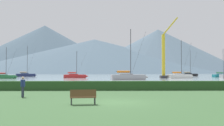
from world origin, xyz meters
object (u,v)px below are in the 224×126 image
at_px(sailboat_slip_5, 26,75).
at_px(park_bench_near_path, 83,96).
at_px(person_seated_viewer, 23,85).
at_px(sailboat_slip_8, 75,76).
at_px(sailboat_slip_1, 128,77).
at_px(sailboat_slip_4, 222,75).
at_px(sailboat_slip_2, 4,76).
at_px(sailboat_slip_11, 189,75).
at_px(dock_crane, 164,59).
at_px(sailboat_slip_7, 180,76).

distance_m(sailboat_slip_5, park_bench_near_path, 89.45).
relative_size(park_bench_near_path, person_seated_viewer, 1.01).
distance_m(sailboat_slip_5, sailboat_slip_8, 30.51).
height_order(sailboat_slip_1, sailboat_slip_4, sailboat_slip_1).
xyz_separation_m(sailboat_slip_2, sailboat_slip_11, (63.54, 34.25, 0.05)).
relative_size(sailboat_slip_2, sailboat_slip_4, 0.91).
distance_m(person_seated_viewer, dock_crane, 59.01).
bearing_deg(sailboat_slip_5, sailboat_slip_11, 6.41).
bearing_deg(sailboat_slip_8, park_bench_near_path, -78.33).
relative_size(sailboat_slip_2, sailboat_slip_11, 0.81).
relative_size(sailboat_slip_5, person_seated_viewer, 7.27).
height_order(sailboat_slip_1, person_seated_viewer, sailboat_slip_1).
height_order(sailboat_slip_4, person_seated_viewer, sailboat_slip_4).
xyz_separation_m(sailboat_slip_2, person_seated_viewer, (21.83, -51.61, 0.39)).
relative_size(sailboat_slip_2, person_seated_viewer, 5.35).
bearing_deg(sailboat_slip_2, sailboat_slip_1, -16.54).
bearing_deg(dock_crane, park_bench_near_path, -107.48).
bearing_deg(person_seated_viewer, sailboat_slip_11, 67.45).
bearing_deg(dock_crane, sailboat_slip_7, 2.98).
bearing_deg(sailboat_slip_2, park_bench_near_path, -62.97).
bearing_deg(sailboat_slip_1, sailboat_slip_11, 49.75).
relative_size(sailboat_slip_2, sailboat_slip_5, 0.74).
bearing_deg(sailboat_slip_11, person_seated_viewer, -116.67).
xyz_separation_m(sailboat_slip_1, sailboat_slip_8, (-14.93, 17.53, -0.16)).
height_order(sailboat_slip_11, person_seated_viewer, sailboat_slip_11).
distance_m(sailboat_slip_4, sailboat_slip_11, 21.03).
xyz_separation_m(sailboat_slip_1, sailboat_slip_2, (-33.93, 10.93, -0.19)).
distance_m(sailboat_slip_2, sailboat_slip_8, 20.11).
distance_m(sailboat_slip_1, sailboat_slip_7, 21.18).
distance_m(sailboat_slip_8, sailboat_slip_11, 52.43).
bearing_deg(sailboat_slip_2, person_seated_viewer, -65.75).
bearing_deg(park_bench_near_path, person_seated_viewer, 131.88).
xyz_separation_m(park_bench_near_path, dock_crane, (18.43, 58.53, 5.18)).
distance_m(sailboat_slip_7, sailboat_slip_11, 34.42).
bearing_deg(sailboat_slip_2, sailboat_slip_11, 29.64).
xyz_separation_m(sailboat_slip_1, sailboat_slip_7, (16.41, 13.40, -0.10)).
distance_m(park_bench_near_path, person_seated_viewer, 7.10).
xyz_separation_m(sailboat_slip_2, dock_crane, (45.55, 2.21, 5.13)).
distance_m(sailboat_slip_2, sailboat_slip_4, 69.44).
distance_m(sailboat_slip_4, sailboat_slip_5, 72.25).
xyz_separation_m(sailboat_slip_1, sailboat_slip_4, (34.15, 24.64, -0.18)).
xyz_separation_m(sailboat_slip_4, sailboat_slip_8, (-49.08, -7.12, 0.02)).
bearing_deg(sailboat_slip_4, park_bench_near_path, -127.75).
xyz_separation_m(sailboat_slip_7, sailboat_slip_8, (-31.34, 4.13, -0.06)).
bearing_deg(sailboat_slip_2, sailboat_slip_4, 12.71).
distance_m(sailboat_slip_7, sailboat_slip_8, 31.61).
height_order(sailboat_slip_11, dock_crane, dock_crane).
relative_size(sailboat_slip_4, sailboat_slip_11, 0.89).
height_order(sailboat_slip_1, sailboat_slip_2, sailboat_slip_1).
relative_size(sailboat_slip_1, sailboat_slip_7, 1.09).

